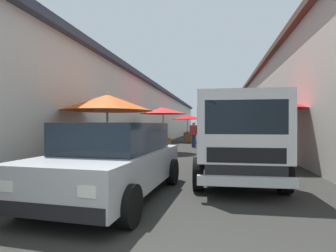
{
  "coord_description": "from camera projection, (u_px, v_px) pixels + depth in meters",
  "views": [
    {
      "loc": [
        -1.4,
        -0.7,
        1.42
      ],
      "look_at": [
        7.45,
        0.97,
        1.36
      ],
      "focal_mm": 27.89,
      "sensor_mm": 36.0,
      "label": 1
    }
  ],
  "objects": [
    {
      "name": "delivery_truck",
      "position": [
        237.0,
        141.0,
        6.14
      ],
      "size": [
        4.98,
        2.12,
        2.08
      ],
      "color": "black",
      "rests_on": "ground"
    },
    {
      "name": "fruit_stall_far_left",
      "position": [
        163.0,
        117.0,
        12.98
      ],
      "size": [
        2.32,
        2.32,
        2.35
      ],
      "color": "#9E9EA3",
      "rests_on": "ground"
    },
    {
      "name": "ground",
      "position": [
        204.0,
        149.0,
        14.78
      ],
      "size": [
        90.0,
        90.0,
        0.0
      ],
      "primitive_type": "plane",
      "color": "#282826"
    },
    {
      "name": "fruit_stall_near_left",
      "position": [
        270.0,
        109.0,
        8.83
      ],
      "size": [
        2.49,
        2.49,
        2.45
      ],
      "color": "#9E9EA3",
      "rests_on": "ground"
    },
    {
      "name": "fruit_stall_mid_lane",
      "position": [
        107.0,
        110.0,
        7.38
      ],
      "size": [
        2.56,
        2.56,
        2.34
      ],
      "color": "#9E9EA3",
      "rests_on": "ground"
    },
    {
      "name": "building_right_concrete",
      "position": [
        323.0,
        105.0,
        15.69
      ],
      "size": [
        49.8,
        7.5,
        5.12
      ],
      "color": "#A39E93",
      "rests_on": "ground"
    },
    {
      "name": "building_left_whitewash",
      "position": [
        106.0,
        115.0,
        18.27
      ],
      "size": [
        49.8,
        7.5,
        4.14
      ],
      "color": "beige",
      "rests_on": "ground"
    },
    {
      "name": "fruit_stall_near_right",
      "position": [
        188.0,
        120.0,
        20.7
      ],
      "size": [
        2.58,
        2.58,
        2.23
      ],
      "color": "#9E9EA3",
      "rests_on": "ground"
    },
    {
      "name": "hatchback_car",
      "position": [
        115.0,
        159.0,
        5.11
      ],
      "size": [
        4.0,
        2.1,
        1.45
      ],
      "color": "#ADAFB5",
      "rests_on": "ground"
    },
    {
      "name": "parked_scooter",
      "position": [
        253.0,
        145.0,
        12.11
      ],
      "size": [
        1.69,
        0.43,
        1.14
      ],
      "color": "black",
      "rests_on": "ground"
    },
    {
      "name": "vendor_by_crates",
      "position": [
        194.0,
        133.0,
        15.98
      ],
      "size": [
        0.42,
        0.54,
        1.58
      ],
      "color": "navy",
      "rests_on": "ground"
    },
    {
      "name": "fruit_stall_far_right",
      "position": [
        241.0,
        122.0,
        16.15
      ],
      "size": [
        2.54,
        2.54,
        2.12
      ],
      "color": "#9E9EA3",
      "rests_on": "ground"
    }
  ]
}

